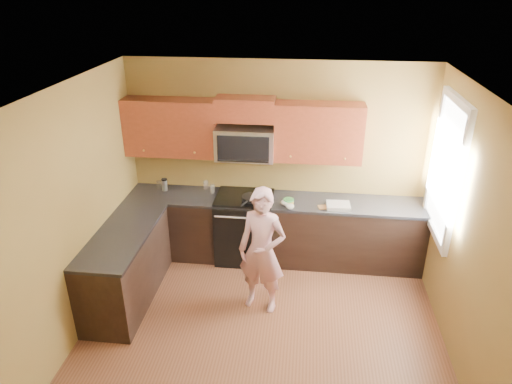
# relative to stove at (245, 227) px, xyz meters

# --- Properties ---
(floor) EXTENTS (4.00, 4.00, 0.00)m
(floor) POSITION_rel_stove_xyz_m (0.40, -1.68, -0.47)
(floor) COLOR brown
(floor) RESTS_ON ground
(ceiling) EXTENTS (4.00, 4.00, 0.00)m
(ceiling) POSITION_rel_stove_xyz_m (0.40, -1.68, 2.23)
(ceiling) COLOR white
(ceiling) RESTS_ON ground
(wall_back) EXTENTS (4.00, 0.00, 4.00)m
(wall_back) POSITION_rel_stove_xyz_m (0.40, 0.32, 0.88)
(wall_back) COLOR brown
(wall_back) RESTS_ON ground
(wall_left) EXTENTS (0.00, 4.00, 4.00)m
(wall_left) POSITION_rel_stove_xyz_m (-1.60, -1.68, 0.88)
(wall_left) COLOR brown
(wall_left) RESTS_ON ground
(wall_right) EXTENTS (0.00, 4.00, 4.00)m
(wall_right) POSITION_rel_stove_xyz_m (2.40, -1.68, 0.88)
(wall_right) COLOR brown
(wall_right) RESTS_ON ground
(cabinet_back_run) EXTENTS (4.00, 0.60, 0.88)m
(cabinet_back_run) POSITION_rel_stove_xyz_m (0.40, 0.02, -0.03)
(cabinet_back_run) COLOR black
(cabinet_back_run) RESTS_ON floor
(cabinet_left_run) EXTENTS (0.60, 1.60, 0.88)m
(cabinet_left_run) POSITION_rel_stove_xyz_m (-1.30, -1.08, -0.03)
(cabinet_left_run) COLOR black
(cabinet_left_run) RESTS_ON floor
(countertop_back) EXTENTS (4.00, 0.62, 0.04)m
(countertop_back) POSITION_rel_stove_xyz_m (0.40, 0.01, 0.43)
(countertop_back) COLOR black
(countertop_back) RESTS_ON cabinet_back_run
(countertop_left) EXTENTS (0.62, 1.60, 0.04)m
(countertop_left) POSITION_rel_stove_xyz_m (-1.29, -1.08, 0.43)
(countertop_left) COLOR black
(countertop_left) RESTS_ON cabinet_left_run
(stove) EXTENTS (0.76, 0.65, 0.95)m
(stove) POSITION_rel_stove_xyz_m (0.00, 0.00, 0.00)
(stove) COLOR black
(stove) RESTS_ON floor
(microwave) EXTENTS (0.76, 0.40, 0.42)m
(microwave) POSITION_rel_stove_xyz_m (0.00, 0.12, 0.97)
(microwave) COLOR silver
(microwave) RESTS_ON wall_back
(upper_cab_left) EXTENTS (1.22, 0.33, 0.75)m
(upper_cab_left) POSITION_rel_stove_xyz_m (-0.99, 0.16, 0.97)
(upper_cab_left) COLOR maroon
(upper_cab_left) RESTS_ON wall_back
(upper_cab_right) EXTENTS (1.12, 0.33, 0.75)m
(upper_cab_right) POSITION_rel_stove_xyz_m (0.94, 0.16, 0.97)
(upper_cab_right) COLOR maroon
(upper_cab_right) RESTS_ON wall_back
(upper_cab_over_mw) EXTENTS (0.76, 0.33, 0.30)m
(upper_cab_over_mw) POSITION_rel_stove_xyz_m (0.00, 0.16, 1.62)
(upper_cab_over_mw) COLOR maroon
(upper_cab_over_mw) RESTS_ON wall_back
(window) EXTENTS (0.06, 1.06, 1.66)m
(window) POSITION_rel_stove_xyz_m (2.38, -0.48, 1.17)
(window) COLOR white
(window) RESTS_ON wall_right
(woman) EXTENTS (0.64, 0.51, 1.55)m
(woman) POSITION_rel_stove_xyz_m (0.35, -1.05, 0.30)
(woman) COLOR pink
(woman) RESTS_ON floor
(frying_pan) EXTENTS (0.40, 0.51, 0.06)m
(frying_pan) POSITION_rel_stove_xyz_m (0.11, -0.10, 0.47)
(frying_pan) COLOR black
(frying_pan) RESTS_ON stove
(butter_tub) EXTENTS (0.14, 0.14, 0.10)m
(butter_tub) POSITION_rel_stove_xyz_m (0.60, -0.11, 0.45)
(butter_tub) COLOR yellow
(butter_tub) RESTS_ON countertop_back
(toast_slice) EXTENTS (0.13, 0.13, 0.01)m
(toast_slice) POSITION_rel_stove_xyz_m (1.04, -0.16, 0.45)
(toast_slice) COLOR #B27F47
(toast_slice) RESTS_ON countertop_back
(napkin_a) EXTENTS (0.12, 0.12, 0.06)m
(napkin_a) POSITION_rel_stove_xyz_m (0.62, -0.23, 0.48)
(napkin_a) COLOR silver
(napkin_a) RESTS_ON countertop_back
(napkin_b) EXTENTS (0.15, 0.16, 0.07)m
(napkin_b) POSITION_rel_stove_xyz_m (0.56, -0.13, 0.48)
(napkin_b) COLOR silver
(napkin_b) RESTS_ON countertop_back
(dish_towel) EXTENTS (0.31, 0.25, 0.05)m
(dish_towel) POSITION_rel_stove_xyz_m (1.24, -0.13, 0.47)
(dish_towel) COLOR white
(dish_towel) RESTS_ON countertop_back
(travel_mug) EXTENTS (0.10, 0.10, 0.17)m
(travel_mug) POSITION_rel_stove_xyz_m (-1.14, 0.13, 0.45)
(travel_mug) COLOR silver
(travel_mug) RESTS_ON countertop_back
(glass_a) EXTENTS (0.07, 0.07, 0.12)m
(glass_a) POSITION_rel_stove_xyz_m (-1.23, 0.16, 0.51)
(glass_a) COLOR silver
(glass_a) RESTS_ON countertop_back
(glass_b) EXTENTS (0.08, 0.08, 0.12)m
(glass_b) POSITION_rel_stove_xyz_m (-0.46, 0.12, 0.51)
(glass_b) COLOR silver
(glass_b) RESTS_ON countertop_back
(glass_c) EXTENTS (0.07, 0.07, 0.12)m
(glass_c) POSITION_rel_stove_xyz_m (-0.58, 0.24, 0.51)
(glass_c) COLOR silver
(glass_c) RESTS_ON countertop_back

